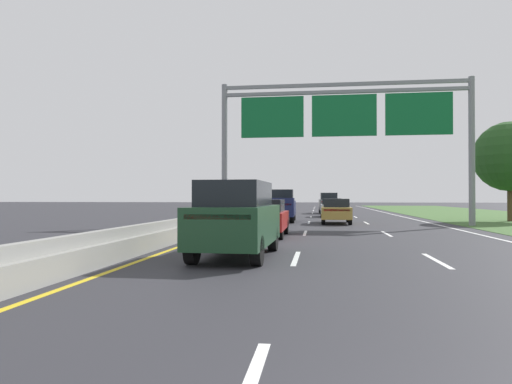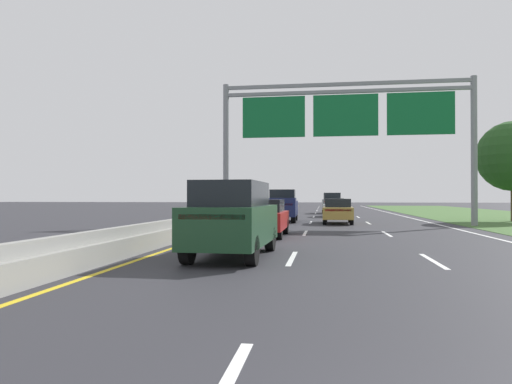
% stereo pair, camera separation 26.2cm
% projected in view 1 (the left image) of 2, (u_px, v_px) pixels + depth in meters
% --- Properties ---
extents(ground_plane, '(220.00, 220.00, 0.00)m').
position_uv_depth(ground_plane, '(334.00, 218.00, 36.77)').
color(ground_plane, '#2B2B30').
extents(lane_striping, '(11.96, 106.00, 0.01)m').
position_uv_depth(lane_striping, '(334.00, 218.00, 36.31)').
color(lane_striping, white).
rests_on(lane_striping, ground).
extents(median_barrier_concrete, '(0.60, 110.00, 0.85)m').
position_uv_depth(median_barrier_concrete, '(252.00, 213.00, 37.65)').
color(median_barrier_concrete, gray).
rests_on(median_barrier_concrete, ground).
extents(overhead_sign_gantry, '(15.06, 0.42, 8.73)m').
position_uv_depth(overhead_sign_gantry, '(344.00, 122.00, 27.99)').
color(overhead_sign_gantry, gray).
rests_on(overhead_sign_gantry, ground).
extents(pickup_truck_navy, '(2.14, 5.45, 2.20)m').
position_uv_depth(pickup_truck_navy, '(280.00, 206.00, 31.82)').
color(pickup_truck_navy, '#161E47').
rests_on(pickup_truck_navy, ground).
extents(car_darkgreen_left_lane_suv, '(2.02, 4.75, 2.11)m').
position_uv_depth(car_darkgreen_left_lane_suv, '(237.00, 218.00, 12.98)').
color(car_darkgreen_left_lane_suv, '#193D23').
rests_on(car_darkgreen_left_lane_suv, ground).
extents(car_grey_centre_lane_suv, '(2.01, 4.75, 2.11)m').
position_uv_depth(car_grey_centre_lane_suv, '(328.00, 203.00, 47.87)').
color(car_grey_centre_lane_suv, slate).
rests_on(car_grey_centre_lane_suv, ground).
extents(car_white_centre_lane_sedan, '(1.85, 4.41, 1.57)m').
position_uv_depth(car_white_centre_lane_sedan, '(331.00, 207.00, 39.62)').
color(car_white_centre_lane_sedan, silver).
rests_on(car_white_centre_lane_sedan, ground).
extents(car_gold_centre_lane_sedan, '(1.91, 4.43, 1.57)m').
position_uv_depth(car_gold_centre_lane_sedan, '(336.00, 211.00, 29.50)').
color(car_gold_centre_lane_sedan, '#A38438').
rests_on(car_gold_centre_lane_sedan, ground).
extents(car_red_left_lane_sedan, '(1.82, 4.40, 1.57)m').
position_uv_depth(car_red_left_lane_sedan, '(265.00, 217.00, 19.87)').
color(car_red_left_lane_sedan, maroon).
rests_on(car_red_left_lane_sedan, ground).
extents(roadside_tree_mid, '(4.79, 4.79, 6.87)m').
position_uv_depth(roadside_tree_mid, '(510.00, 156.00, 31.88)').
color(roadside_tree_mid, '#4C3823').
rests_on(roadside_tree_mid, ground).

